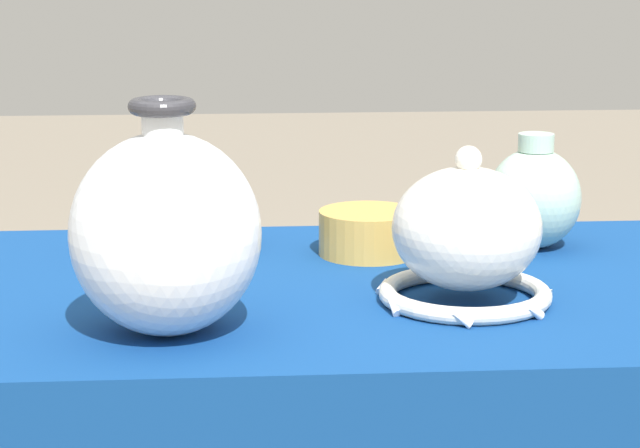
% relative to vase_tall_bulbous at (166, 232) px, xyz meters
% --- Properties ---
extents(display_table, '(1.09, 0.69, 0.74)m').
position_rel_vase_tall_bulbous_xyz_m(display_table, '(0.20, 0.17, -0.20)').
color(display_table, brown).
rests_on(display_table, ground_plane).
extents(vase_tall_bulbous, '(0.22, 0.22, 0.27)m').
position_rel_vase_tall_bulbous_xyz_m(vase_tall_bulbous, '(0.00, 0.00, 0.00)').
color(vase_tall_bulbous, white).
rests_on(vase_tall_bulbous, display_table).
extents(vase_dome_bell, '(0.22, 0.23, 0.20)m').
position_rel_vase_tall_bulbous_xyz_m(vase_dome_bell, '(0.36, 0.10, -0.04)').
color(vase_dome_bell, white).
rests_on(vase_dome_bell, display_table).
extents(mosaic_tile_box, '(0.17, 0.12, 0.08)m').
position_rel_vase_tall_bulbous_xyz_m(mosaic_tile_box, '(0.00, 0.40, -0.08)').
color(mosaic_tile_box, '#232328').
rests_on(mosaic_tile_box, display_table).
extents(pot_squat_ochre, '(0.14, 0.14, 0.06)m').
position_rel_vase_tall_bulbous_xyz_m(pot_squat_ochre, '(0.27, 0.35, -0.09)').
color(pot_squat_ochre, gold).
rests_on(pot_squat_ochre, display_table).
extents(jar_round_celadon, '(0.14, 0.14, 0.17)m').
position_rel_vase_tall_bulbous_xyz_m(jar_round_celadon, '(0.51, 0.37, -0.04)').
color(jar_round_celadon, '#A8CCB7').
rests_on(jar_round_celadon, display_table).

